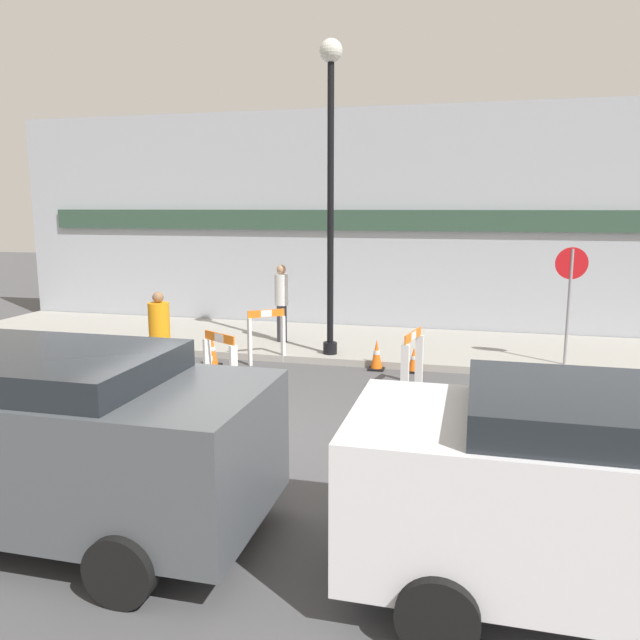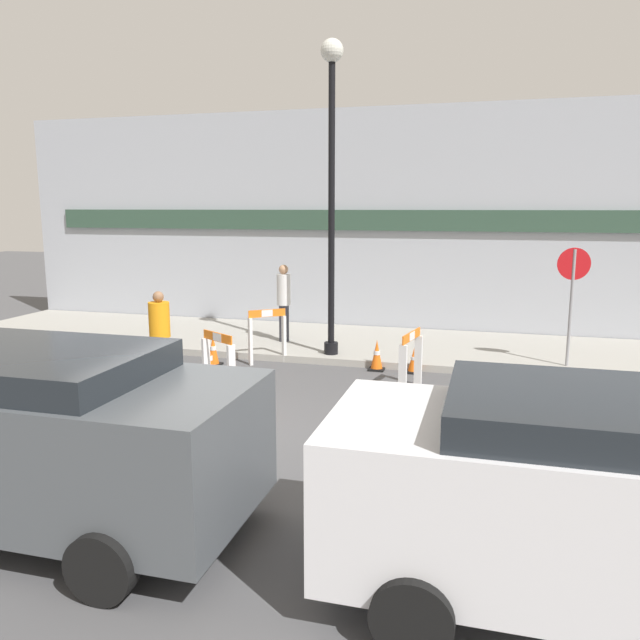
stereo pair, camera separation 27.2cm
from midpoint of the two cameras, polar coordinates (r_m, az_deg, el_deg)
name	(u,v)px [view 1 (the left image)]	position (r m, az deg, el deg)	size (l,w,h in m)	color
ground_plane	(213,445)	(8.59, -10.66, -11.19)	(60.00, 60.00, 0.00)	#4C4C4F
sidewalk_slab	(325,342)	(14.31, -0.09, -2.01)	(18.00, 3.63, 0.14)	#9E9B93
storefront_facade	(343,222)	(15.82, 1.60, 8.96)	(18.00, 0.22, 5.50)	#A3A8B2
streetlamp_post	(331,160)	(12.55, 0.34, 14.40)	(0.44, 0.44, 6.12)	black
stop_sign	(570,287)	(12.59, 21.32, 2.86)	(0.60, 0.09, 2.24)	gray
barricade_0	(412,359)	(10.75, 7.73, -3.51)	(0.30, 0.91, 1.05)	white
barricade_1	(267,335)	(12.57, -5.53, -1.39)	(0.69, 0.58, 1.10)	white
barricade_2	(220,362)	(10.56, -9.85, -3.84)	(0.75, 0.52, 1.07)	white
traffic_cone_0	(263,396)	(9.53, -6.02, -6.95)	(0.30, 0.30, 0.63)	black
traffic_cone_1	(377,355)	(12.13, 4.56, -3.24)	(0.30, 0.30, 0.60)	black
traffic_cone_2	(240,388)	(9.96, -8.09, -6.14)	(0.30, 0.30, 0.66)	black
traffic_cone_3	(212,351)	(12.58, -10.43, -2.85)	(0.30, 0.30, 0.62)	black
traffic_cone_4	(414,360)	(12.05, 7.93, -3.67)	(0.30, 0.30, 0.49)	black
traffic_cone_5	(209,362)	(11.73, -10.73, -3.78)	(0.30, 0.30, 0.63)	black
person_worker	(160,333)	(11.75, -15.10, -1.17)	(0.47, 0.47, 1.62)	#33333D
person_pedestrian	(282,300)	(13.90, -4.09, 1.83)	(0.38, 0.38, 1.73)	#33333D
parked_car_1	(44,430)	(6.69, -25.04, -9.14)	(4.37, 2.03, 1.79)	#4C5156
parked_car_2	(618,490)	(5.39, 24.23, -13.98)	(4.15, 1.93, 1.75)	silver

